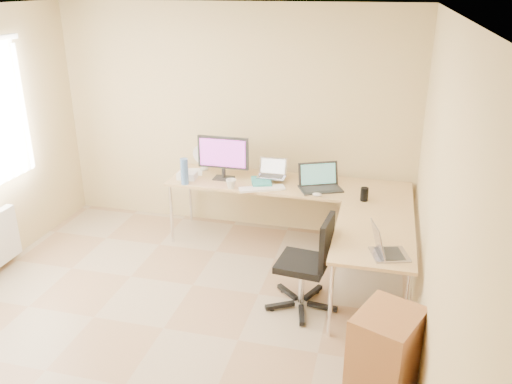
% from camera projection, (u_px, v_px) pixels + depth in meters
% --- Properties ---
extents(floor, '(4.50, 4.50, 0.00)m').
position_uv_depth(floor, '(164.00, 328.00, 4.57)').
color(floor, tan).
rests_on(floor, ground).
extents(ceiling, '(4.50, 4.50, 0.00)m').
position_uv_depth(ceiling, '(139.00, 12.00, 3.60)').
color(ceiling, white).
rests_on(ceiling, ground).
extents(wall_back, '(4.50, 0.00, 4.50)m').
position_uv_depth(wall_back, '(234.00, 120.00, 6.11)').
color(wall_back, tan).
rests_on(wall_back, ground).
extents(wall_right, '(0.00, 4.50, 4.50)m').
position_uv_depth(wall_right, '(436.00, 216.00, 3.61)').
color(wall_right, tan).
rests_on(wall_right, ground).
extents(desk_main, '(2.65, 0.70, 0.73)m').
position_uv_depth(desk_main, '(287.00, 213.00, 5.93)').
color(desk_main, tan).
rests_on(desk_main, ground).
extents(desk_return, '(0.70, 1.30, 0.73)m').
position_uv_depth(desk_return, '(371.00, 268.00, 4.81)').
color(desk_return, tan).
rests_on(desk_return, ground).
extents(monitor, '(0.58, 0.19, 0.49)m').
position_uv_depth(monitor, '(223.00, 158.00, 5.83)').
color(monitor, '#272727').
rests_on(monitor, desk_main).
extents(book_stack, '(0.29, 0.33, 0.05)m').
position_uv_depth(book_stack, '(261.00, 182.00, 5.76)').
color(book_stack, teal).
rests_on(book_stack, desk_main).
extents(laptop_center, '(0.31, 0.24, 0.20)m').
position_uv_depth(laptop_center, '(272.00, 169.00, 5.81)').
color(laptop_center, '#A8AAC4').
rests_on(laptop_center, desk_main).
extents(laptop_black, '(0.53, 0.48, 0.27)m').
position_uv_depth(laptop_black, '(321.00, 177.00, 5.57)').
color(laptop_black, black).
rests_on(laptop_black, desk_main).
extents(keyboard, '(0.50, 0.33, 0.02)m').
position_uv_depth(keyboard, '(262.00, 189.00, 5.61)').
color(keyboard, white).
rests_on(keyboard, desk_main).
extents(mouse, '(0.12, 0.10, 0.04)m').
position_uv_depth(mouse, '(317.00, 195.00, 5.44)').
color(mouse, silver).
rests_on(mouse, desk_main).
extents(mug, '(0.14, 0.14, 0.10)m').
position_uv_depth(mug, '(231.00, 184.00, 5.64)').
color(mug, white).
rests_on(mug, desk_main).
extents(cd_stack, '(0.15, 0.15, 0.03)m').
position_uv_depth(cd_stack, '(258.00, 186.00, 5.69)').
color(cd_stack, '#A7A9BF').
rests_on(cd_stack, desk_main).
extents(water_bottle, '(0.09, 0.09, 0.29)m').
position_uv_depth(water_bottle, '(184.00, 171.00, 5.72)').
color(water_bottle, '#4871AE').
rests_on(water_bottle, desk_main).
extents(papers, '(0.26, 0.31, 0.01)m').
position_uv_depth(papers, '(194.00, 172.00, 6.13)').
color(papers, white).
rests_on(papers, desk_main).
extents(white_box, '(0.21, 0.16, 0.07)m').
position_uv_depth(white_box, '(187.00, 176.00, 5.91)').
color(white_box, silver).
rests_on(white_box, desk_main).
extents(desk_fan, '(0.25, 0.25, 0.29)m').
position_uv_depth(desk_fan, '(204.00, 158.00, 6.16)').
color(desk_fan, white).
rests_on(desk_fan, desk_main).
extents(black_cup, '(0.10, 0.10, 0.14)m').
position_uv_depth(black_cup, '(364.00, 194.00, 5.31)').
color(black_cup, black).
rests_on(black_cup, desk_main).
extents(laptop_return, '(0.40, 0.35, 0.22)m').
position_uv_depth(laptop_return, '(391.00, 243.00, 4.23)').
color(laptop_return, '#A3A1B6').
rests_on(laptop_return, desk_return).
extents(office_chair, '(0.61, 0.61, 0.92)m').
position_uv_depth(office_chair, '(302.00, 258.00, 4.70)').
color(office_chair, black).
rests_on(office_chair, ground).
extents(cabinet, '(0.55, 0.60, 0.67)m').
position_uv_depth(cabinet, '(385.00, 354.00, 3.70)').
color(cabinet, brown).
rests_on(cabinet, ground).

